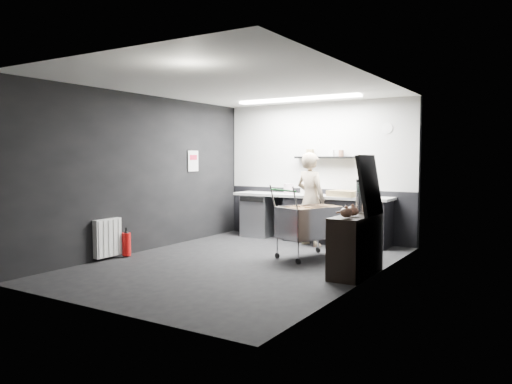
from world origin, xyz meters
The scene contains 22 objects.
floor centered at (0.00, 0.00, 0.00)m, with size 5.50×5.50×0.00m, color black.
ceiling centered at (0.00, 0.00, 2.70)m, with size 5.50×5.50×0.00m, color silver.
wall_back centered at (0.00, 2.75, 1.35)m, with size 5.50×5.50×0.00m, color black.
wall_front centered at (0.00, -2.75, 1.35)m, with size 5.50×5.50×0.00m, color black.
wall_left centered at (-2.00, 0.00, 1.35)m, with size 5.50×5.50×0.00m, color black.
wall_right centered at (2.00, 0.00, 1.35)m, with size 5.50×5.50×0.00m, color black.
kitchen_wall_panel centered at (0.00, 2.73, 1.85)m, with size 3.95×0.02×1.70m, color beige.
dado_panel centered at (0.00, 2.73, 0.50)m, with size 3.95×0.02×1.00m, color black.
floating_shelf centered at (0.20, 2.62, 1.62)m, with size 1.20×0.22×0.04m, color black.
wall_clock centered at (1.40, 2.72, 2.15)m, with size 0.20×0.20×0.03m, color silver.
poster centered at (-1.98, 1.30, 1.55)m, with size 0.02×0.30×0.40m, color silver.
poster_red_band centered at (-1.98, 1.30, 1.62)m, with size 0.01×0.22×0.10m, color red.
radiator centered at (-1.94, -0.90, 0.35)m, with size 0.10×0.50×0.60m, color silver.
ceiling_strip centered at (0.00, 1.85, 2.67)m, with size 2.40×0.20×0.04m, color white.
prep_counter centered at (0.14, 2.42, 0.46)m, with size 3.20×0.61×0.90m.
person centered at (0.23, 1.97, 0.86)m, with size 0.62×0.41×1.71m, color beige.
shopping_cart centered at (0.71, 0.89, 0.54)m, with size 1.00×1.26×1.13m.
sideboard centered at (1.78, 0.21, 0.53)m, with size 0.47×1.11×1.66m.
fire_extinguisher centered at (-1.85, -0.59, 0.22)m, with size 0.14×0.14×0.46m.
cardboard_box centered at (0.73, 2.37, 0.95)m, with size 0.55×0.42×0.11m, color olive.
pink_tub centered at (-0.47, 2.42, 1.00)m, with size 0.20×0.20×0.20m, color beige.
white_container centered at (-0.08, 2.37, 0.97)m, with size 0.16×0.12×0.14m, color silver.
Camera 1 is at (4.19, -6.30, 1.62)m, focal length 35.00 mm.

